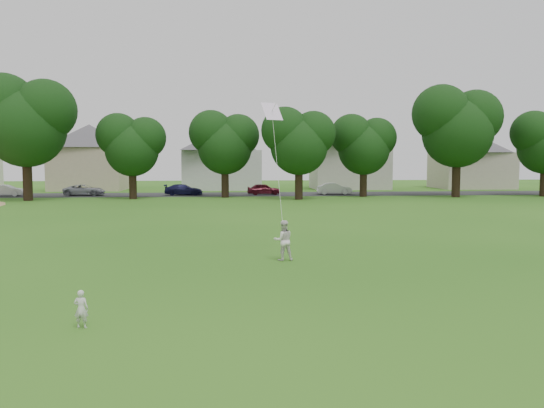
{
  "coord_description": "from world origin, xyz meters",
  "views": [
    {
      "loc": [
        0.84,
        -14.16,
        3.65
      ],
      "look_at": [
        2.15,
        2.0,
        2.3
      ],
      "focal_mm": 35.0,
      "sensor_mm": 36.0,
      "label": 1
    }
  ],
  "objects": [
    {
      "name": "tree_row",
      "position": [
        1.18,
        35.98,
        6.5
      ],
      "size": [
        81.6,
        8.72,
        11.58
      ],
      "color": "black",
      "rests_on": "ground"
    },
    {
      "name": "toddler",
      "position": [
        -2.39,
        -2.59,
        0.42
      ],
      "size": [
        0.32,
        0.23,
        0.85
      ],
      "primitive_type": "imported",
      "rotation": [
        0.0,
        0.0,
        3.06
      ],
      "color": "silver",
      "rests_on": "ground"
    },
    {
      "name": "parked_cars",
      "position": [
        -8.35,
        41.0,
        0.59
      ],
      "size": [
        46.13,
        1.93,
        1.21
      ],
      "color": "black",
      "rests_on": "ground"
    },
    {
      "name": "street",
      "position": [
        0.0,
        42.0,
        0.01
      ],
      "size": [
        90.0,
        7.0,
        0.01
      ],
      "primitive_type": "cube",
      "color": "#2D2D30",
      "rests_on": "ground"
    },
    {
      "name": "kite",
      "position": [
        2.64,
        5.49,
        3.28
      ],
      "size": [
        1.01,
        1.1,
        4.9
      ],
      "color": "white",
      "rests_on": "ground"
    },
    {
      "name": "older_boy",
      "position": [
        2.79,
        4.81,
        0.73
      ],
      "size": [
        0.78,
        0.64,
        1.47
      ],
      "primitive_type": "imported",
      "rotation": [
        0.0,
        0.0,
        3.27
      ],
      "color": "silver",
      "rests_on": "ground"
    },
    {
      "name": "house_row",
      "position": [
        0.85,
        52.0,
        4.63
      ],
      "size": [
        76.64,
        13.6,
        10.06
      ],
      "color": "white",
      "rests_on": "ground"
    },
    {
      "name": "ground",
      "position": [
        0.0,
        0.0,
        0.0
      ],
      "size": [
        160.0,
        160.0,
        0.0
      ],
      "primitive_type": "plane",
      "color": "#255A14",
      "rests_on": "ground"
    }
  ]
}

